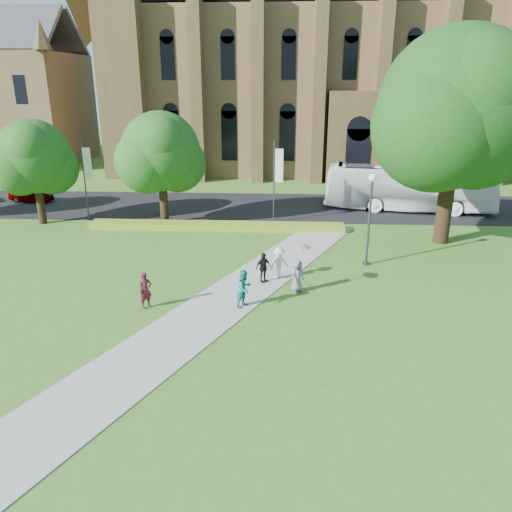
# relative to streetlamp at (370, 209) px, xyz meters

# --- Properties ---
(ground) EXTENTS (160.00, 160.00, 0.00)m
(ground) POSITION_rel_streetlamp_xyz_m (-7.50, -6.50, -3.30)
(ground) COLOR #416F21
(ground) RESTS_ON ground
(road) EXTENTS (160.00, 10.00, 0.02)m
(road) POSITION_rel_streetlamp_xyz_m (-7.50, 13.50, -3.29)
(road) COLOR black
(road) RESTS_ON ground
(footpath) EXTENTS (15.58, 28.54, 0.04)m
(footpath) POSITION_rel_streetlamp_xyz_m (-7.50, -5.50, -3.28)
(footpath) COLOR #B2B2A8
(footpath) RESTS_ON ground
(flower_hedge) EXTENTS (18.00, 1.40, 0.45)m
(flower_hedge) POSITION_rel_streetlamp_xyz_m (-9.50, 6.70, -3.07)
(flower_hedge) COLOR gold
(flower_hedge) RESTS_ON ground
(cathedral) EXTENTS (52.60, 18.25, 28.00)m
(cathedral) POSITION_rel_streetlamp_xyz_m (2.50, 33.23, 9.69)
(cathedral) COLOR brown
(cathedral) RESTS_ON ground
(streetlamp) EXTENTS (0.44, 0.44, 5.24)m
(streetlamp) POSITION_rel_streetlamp_xyz_m (0.00, 0.00, 0.00)
(streetlamp) COLOR #38383D
(streetlamp) RESTS_ON ground
(large_tree) EXTENTS (9.60, 9.60, 13.20)m
(large_tree) POSITION_rel_streetlamp_xyz_m (5.50, 4.50, 5.07)
(large_tree) COLOR #332114
(large_tree) RESTS_ON ground
(street_tree_0) EXTENTS (5.20, 5.20, 7.50)m
(street_tree_0) POSITION_rel_streetlamp_xyz_m (-22.50, 7.50, 1.58)
(street_tree_0) COLOR #332114
(street_tree_0) RESTS_ON ground
(street_tree_1) EXTENTS (5.60, 5.60, 8.05)m
(street_tree_1) POSITION_rel_streetlamp_xyz_m (-13.50, 8.00, 1.93)
(street_tree_1) COLOR #332114
(street_tree_1) RESTS_ON ground
(banner_pole_0) EXTENTS (0.70, 0.10, 6.00)m
(banner_pole_0) POSITION_rel_streetlamp_xyz_m (-5.39, 8.70, 0.09)
(banner_pole_0) COLOR #38383D
(banner_pole_0) RESTS_ON ground
(banner_pole_1) EXTENTS (0.70, 0.10, 6.00)m
(banner_pole_1) POSITION_rel_streetlamp_xyz_m (-19.39, 8.70, 0.09)
(banner_pole_1) COLOR #38383D
(banner_pole_1) RESTS_ON ground
(tour_coach) EXTENTS (13.53, 4.89, 3.68)m
(tour_coach) POSITION_rel_streetlamp_xyz_m (5.22, 12.93, -1.43)
(tour_coach) COLOR silver
(tour_coach) RESTS_ON road
(car_0) EXTENTS (4.01, 2.17, 1.30)m
(car_0) POSITION_rel_streetlamp_xyz_m (-26.59, 14.12, -2.63)
(car_0) COLOR gray
(car_0) RESTS_ON road
(pedestrian_0) EXTENTS (0.73, 0.71, 1.69)m
(pedestrian_0) POSITION_rel_streetlamp_xyz_m (-11.08, -6.37, -2.41)
(pedestrian_0) COLOR #521221
(pedestrian_0) RESTS_ON footpath
(pedestrian_1) EXTENTS (1.06, 1.10, 1.79)m
(pedestrian_1) POSITION_rel_streetlamp_xyz_m (-6.53, -6.03, -2.36)
(pedestrian_1) COLOR teal
(pedestrian_1) RESTS_ON footpath
(pedestrian_2) EXTENTS (1.26, 1.13, 1.69)m
(pedestrian_2) POSITION_rel_streetlamp_xyz_m (-4.97, -2.40, -2.41)
(pedestrian_2) COLOR silver
(pedestrian_2) RESTS_ON footpath
(pedestrian_3) EXTENTS (0.97, 0.88, 1.59)m
(pedestrian_3) POSITION_rel_streetlamp_xyz_m (-5.79, -3.00, -2.46)
(pedestrian_3) COLOR black
(pedestrian_3) RESTS_ON footpath
(pedestrian_4) EXTENTS (0.93, 0.94, 1.64)m
(pedestrian_4) POSITION_rel_streetlamp_xyz_m (-4.05, -4.11, -2.43)
(pedestrian_4) COLOR slate
(pedestrian_4) RESTS_ON footpath
(parasol) EXTENTS (1.08, 1.08, 0.72)m
(parasol) POSITION_rel_streetlamp_xyz_m (-3.87, -4.01, -1.26)
(parasol) COLOR #CC9098
(parasol) RESTS_ON pedestrian_4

